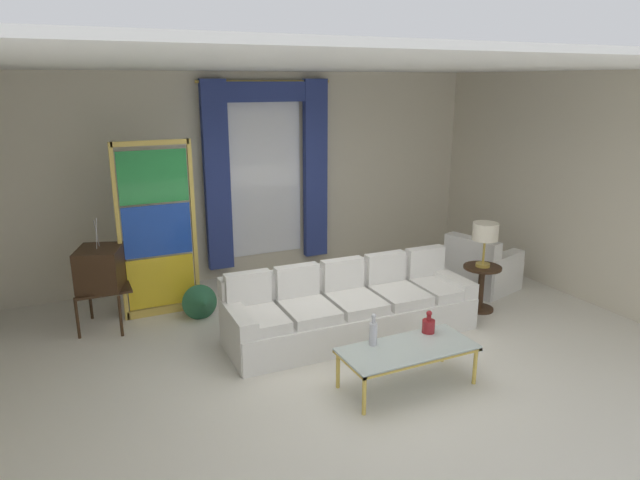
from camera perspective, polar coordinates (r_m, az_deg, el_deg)
ground_plane at (r=6.32m, az=2.97°, el=-11.33°), size 16.00×16.00×0.00m
wall_rear at (r=8.55m, az=-6.69°, el=6.44°), size 8.00×0.12×3.00m
wall_right at (r=8.54m, az=23.37°, el=5.24°), size 0.12×7.00×3.00m
ceiling_slab at (r=6.33m, az=-0.20°, el=17.09°), size 8.00×7.60×0.04m
curtained_window at (r=8.41m, az=-5.34°, el=7.98°), size 2.00×0.17×2.70m
couch_white_long at (r=6.67m, az=2.89°, el=-6.90°), size 2.94×0.99×0.86m
coffee_table at (r=5.60m, az=8.84°, el=-10.98°), size 1.32×0.59×0.41m
bottle_blue_decanter at (r=5.53m, az=5.39°, el=-9.26°), size 0.08×0.08×0.33m
bottle_crystal_tall at (r=5.89m, az=10.89°, el=-8.41°), size 0.13×0.13×0.24m
vintage_tv at (r=7.14m, az=-21.28°, el=-2.84°), size 0.67×0.72×1.35m
armchair_white at (r=8.34m, az=15.90°, el=-2.90°), size 1.01×0.99×0.80m
stained_glass_divider at (r=7.23m, az=-16.06°, el=0.59°), size 0.95×0.05×2.20m
peacock_figurine at (r=7.16m, az=-11.85°, el=-6.33°), size 0.44×0.60×0.50m
round_side_table at (r=7.57m, az=15.95°, el=-4.29°), size 0.48×0.48×0.59m
table_lamp_brass at (r=7.37m, az=16.34°, el=0.63°), size 0.32×0.32×0.57m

